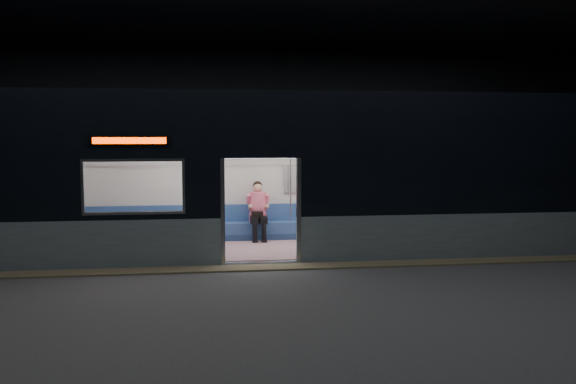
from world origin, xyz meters
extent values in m
cube|color=#47494C|center=(0.00, 0.00, -0.01)|extent=(24.00, 14.00, 0.01)
cube|color=black|center=(0.00, 6.98, 2.50)|extent=(24.00, 0.04, 5.00)
cube|color=black|center=(0.00, -6.98, 2.50)|extent=(24.00, 0.04, 5.00)
cube|color=#8C7F59|center=(0.00, 0.55, 0.01)|extent=(22.80, 0.50, 0.03)
cube|color=#93A7AF|center=(4.85, 1.06, 0.45)|extent=(8.30, 0.12, 0.90)
cube|color=black|center=(4.85, 1.06, 2.05)|extent=(8.30, 0.12, 2.30)
cube|color=black|center=(0.00, 1.06, 2.62)|extent=(1.40, 0.12, 1.15)
cube|color=#B7BABC|center=(-0.74, 1.06, 1.02)|extent=(0.08, 0.14, 2.05)
cube|color=#B7BABC|center=(0.74, 1.06, 1.02)|extent=(0.08, 0.14, 2.05)
cube|color=black|center=(-2.45, 0.98, 2.39)|extent=(1.50, 0.04, 0.18)
cube|color=#E52F00|center=(-2.45, 0.97, 2.39)|extent=(1.34, 0.03, 0.12)
cube|color=silver|center=(0.00, 3.94, 1.60)|extent=(18.00, 0.12, 3.20)
cube|color=black|center=(0.00, 2.50, 3.28)|extent=(18.00, 3.00, 0.15)
cube|color=gray|center=(0.00, 2.50, 0.02)|extent=(17.76, 2.76, 0.04)
cube|color=silver|center=(0.00, 2.50, 2.35)|extent=(17.76, 2.76, 0.10)
cube|color=navy|center=(0.00, 3.62, 0.24)|extent=(11.00, 0.48, 0.41)
cube|color=navy|center=(0.00, 3.81, 0.65)|extent=(11.00, 0.10, 0.40)
cube|color=#85616B|center=(-3.30, 1.41, 0.24)|extent=(4.40, 0.48, 0.41)
cube|color=#85616B|center=(3.30, 1.41, 0.24)|extent=(4.40, 0.48, 0.41)
cylinder|color=silver|center=(-0.95, 1.37, 1.17)|extent=(0.04, 0.04, 2.26)
cylinder|color=silver|center=(-0.95, 3.63, 1.17)|extent=(0.04, 0.04, 2.26)
cylinder|color=silver|center=(0.95, 1.37, 1.17)|extent=(0.04, 0.04, 2.26)
cylinder|color=silver|center=(0.95, 3.63, 1.17)|extent=(0.04, 0.04, 2.26)
cylinder|color=silver|center=(0.00, 3.58, 1.95)|extent=(11.00, 0.03, 0.03)
cube|color=black|center=(0.05, 3.40, 0.53)|extent=(0.17, 0.47, 0.16)
cube|color=black|center=(0.26, 3.40, 0.53)|extent=(0.17, 0.47, 0.16)
cylinder|color=black|center=(0.05, 3.18, 0.26)|extent=(0.11, 0.11, 0.43)
cylinder|color=black|center=(0.26, 3.18, 0.26)|extent=(0.11, 0.11, 0.43)
cube|color=#F16C85|center=(0.16, 3.59, 0.55)|extent=(0.40, 0.22, 0.20)
cylinder|color=#F16C85|center=(0.16, 3.62, 0.90)|extent=(0.41, 0.41, 0.52)
sphere|color=tan|center=(0.16, 3.60, 1.27)|extent=(0.21, 0.21, 0.21)
sphere|color=black|center=(0.16, 3.64, 1.31)|extent=(0.22, 0.22, 0.22)
cube|color=black|center=(0.12, 3.32, 0.67)|extent=(0.29, 0.26, 0.13)
cube|color=white|center=(1.31, 3.85, 1.44)|extent=(0.90, 0.03, 0.58)
camera|label=1|loc=(-1.09, -10.64, 2.47)|focal=38.00mm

